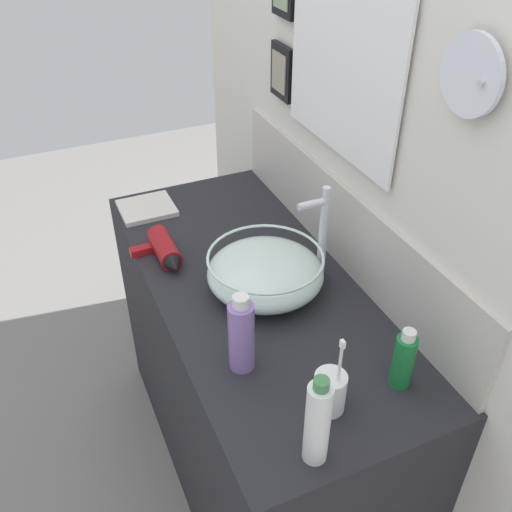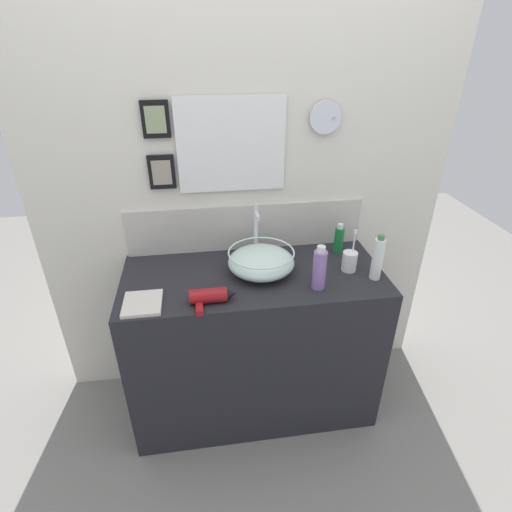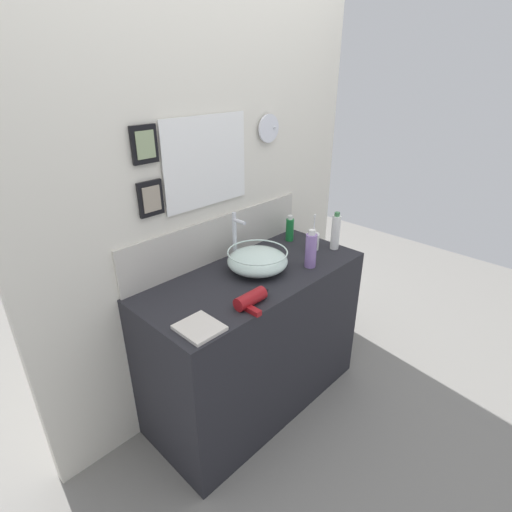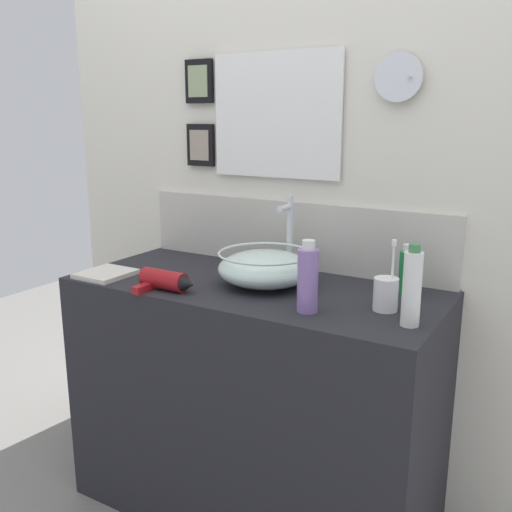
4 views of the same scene
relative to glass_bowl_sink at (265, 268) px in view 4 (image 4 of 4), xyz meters
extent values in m
plane|color=gray|center=(-0.04, -0.02, -0.91)|extent=(6.00, 6.00, 0.00)
cube|color=#232328|center=(-0.04, -0.02, -0.49)|extent=(1.25, 0.55, 0.85)
cube|color=silver|center=(-0.04, 0.29, 0.38)|extent=(2.10, 0.06, 2.58)
cube|color=beige|center=(-0.04, 0.25, 0.06)|extent=(1.22, 0.02, 0.25)
cube|color=white|center=(-0.10, 0.26, 0.49)|extent=(0.45, 0.01, 0.38)
cube|color=white|center=(-0.10, 0.25, 0.49)|extent=(0.51, 0.01, 0.44)
cylinder|color=silver|center=(0.34, 0.24, 0.61)|extent=(0.15, 0.01, 0.15)
cylinder|color=silver|center=(0.38, 0.26, 0.61)|extent=(0.01, 0.06, 0.01)
cube|color=black|center=(-0.43, 0.25, 0.62)|extent=(0.12, 0.02, 0.16)
cube|color=gray|center=(-0.43, 0.24, 0.62)|extent=(0.09, 0.01, 0.12)
cube|color=black|center=(-0.43, 0.25, 0.38)|extent=(0.12, 0.02, 0.16)
cube|color=gray|center=(-0.43, 0.24, 0.38)|extent=(0.09, 0.01, 0.12)
ellipsoid|color=silver|center=(0.00, 0.00, 0.00)|extent=(0.32, 0.32, 0.11)
torus|color=silver|center=(0.00, 0.00, 0.05)|extent=(0.32, 0.32, 0.01)
torus|color=#B2B7BC|center=(0.00, 0.00, -0.06)|extent=(0.12, 0.12, 0.01)
cylinder|color=silver|center=(0.00, 0.17, 0.07)|extent=(0.02, 0.02, 0.25)
cylinder|color=silver|center=(0.00, 0.13, 0.18)|extent=(0.02, 0.08, 0.02)
cylinder|color=silver|center=(0.00, 0.17, 0.21)|extent=(0.02, 0.02, 0.03)
cylinder|color=maroon|center=(-0.26, -0.21, -0.03)|extent=(0.16, 0.06, 0.06)
cone|color=black|center=(-0.16, -0.21, -0.03)|extent=(0.05, 0.05, 0.05)
cube|color=maroon|center=(-0.30, -0.26, -0.05)|extent=(0.03, 0.09, 0.02)
cylinder|color=white|center=(0.42, -0.04, -0.01)|extent=(0.07, 0.07, 0.10)
cylinder|color=white|center=(0.44, -0.03, 0.04)|extent=(0.01, 0.01, 0.19)
cube|color=white|center=(0.44, -0.03, 0.14)|extent=(0.01, 0.01, 0.02)
cylinder|color=#197233|center=(0.43, 0.14, 0.01)|extent=(0.05, 0.05, 0.14)
cylinder|color=silver|center=(0.43, 0.14, 0.09)|extent=(0.03, 0.03, 0.02)
cylinder|color=#8C6BB2|center=(0.23, -0.17, 0.03)|extent=(0.06, 0.06, 0.18)
cylinder|color=silver|center=(0.23, -0.17, 0.14)|extent=(0.04, 0.04, 0.03)
cylinder|color=white|center=(0.52, -0.13, 0.04)|extent=(0.05, 0.05, 0.20)
cylinder|color=#3F7F4C|center=(0.52, -0.13, 0.15)|extent=(0.03, 0.03, 0.02)
cube|color=silver|center=(-0.54, -0.19, -0.05)|extent=(0.16, 0.18, 0.02)
camera|label=1|loc=(1.10, -0.51, 0.94)|focal=40.00mm
camera|label=2|loc=(-0.26, -1.62, 0.95)|focal=28.00mm
camera|label=3|loc=(-1.34, -1.29, 0.92)|focal=28.00mm
camera|label=4|loc=(0.90, -1.58, 0.49)|focal=40.00mm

